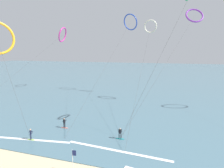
{
  "coord_description": "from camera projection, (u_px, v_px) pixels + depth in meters",
  "views": [
    {
      "loc": [
        10.77,
        -11.54,
        13.0
      ],
      "look_at": [
        0.0,
        22.44,
        7.03
      ],
      "focal_mm": 31.56,
      "sensor_mm": 36.0,
      "label": 1
    }
  ],
  "objects": [
    {
      "name": "sea_water",
      "position": [
        155.0,
        73.0,
        117.22
      ],
      "size": [
        400.0,
        200.0,
        0.08
      ],
      "primitive_type": "cube",
      "color": "slate",
      "rests_on": "ground"
    },
    {
      "name": "surfer_lime",
      "position": [
        31.0,
        135.0,
        28.88
      ],
      "size": [
        1.4,
        0.7,
        1.7
      ],
      "rotation": [
        0.0,
        0.0,
        5.2
      ],
      "color": "#8CC62D",
      "rests_on": "ground"
    },
    {
      "name": "surfer_coral",
      "position": [
        64.0,
        124.0,
        33.42
      ],
      "size": [
        1.4,
        0.68,
        1.7
      ],
      "rotation": [
        0.0,
        0.0,
        2.71
      ],
      "color": "#EA7260",
      "rests_on": "ground"
    },
    {
      "name": "surfer_teal",
      "position": [
        120.0,
        134.0,
        29.21
      ],
      "size": [
        1.4,
        0.64,
        1.7
      ],
      "rotation": [
        0.0,
        0.0,
        3.44
      ],
      "color": "teal",
      "rests_on": "ground"
    },
    {
      "name": "kite_violet",
      "position": [
        194.0,
        16.0,
        45.59
      ],
      "size": [
        13.46,
        26.42,
        22.99
      ],
      "rotation": [
        0.0,
        0.0,
        0.3
      ],
      "color": "purple",
      "rests_on": "ground"
    },
    {
      "name": "kite_magenta",
      "position": [
        62.0,
        35.0,
        66.46
      ],
      "size": [
        2.4,
        39.09,
        21.01
      ],
      "rotation": [
        0.0,
        0.0,
        4.82
      ],
      "color": "#CC288E",
      "rests_on": "ground"
    },
    {
      "name": "kite_cobalt",
      "position": [
        130.0,
        22.0,
        58.56
      ],
      "size": [
        5.19,
        37.39,
        23.94
      ],
      "rotation": [
        0.0,
        0.0,
        2.71
      ],
      "color": "#2647B7",
      "rests_on": "ground"
    },
    {
      "name": "kite_ivory",
      "position": [
        150.0,
        27.0,
        55.41
      ],
      "size": [
        3.77,
        36.01,
        21.77
      ],
      "rotation": [
        0.0,
        0.0,
        3.07
      ],
      "color": "silver",
      "rests_on": "ground"
    },
    {
      "name": "beach_flag",
      "position": [
        73.0,
        157.0,
        21.12
      ],
      "size": [
        0.47,
        0.06,
        2.61
      ],
      "color": "silver",
      "rests_on": "ground"
    },
    {
      "name": "wave_crest_mid",
      "position": [
        32.0,
        140.0,
        28.97
      ],
      "size": [
        11.6,
        2.14,
        0.12
      ],
      "primitive_type": "cube",
      "rotation": [
        0.0,
        0.0,
        0.14
      ],
      "color": "white",
      "rests_on": "ground"
    },
    {
      "name": "wave_crest_far",
      "position": [
        117.0,
        151.0,
        25.79
      ],
      "size": [
        14.4,
        1.55,
        0.12
      ],
      "primitive_type": "cube",
      "rotation": [
        0.0,
        0.0,
        -0.07
      ],
      "color": "white",
      "rests_on": "ground"
    }
  ]
}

